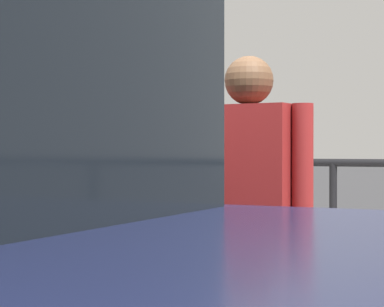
{
  "coord_description": "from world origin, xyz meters",
  "views": [
    {
      "loc": [
        1.6,
        -2.68,
        1.33
      ],
      "look_at": [
        0.02,
        0.55,
        1.31
      ],
      "focal_mm": 70.94,
      "sensor_mm": 36.0,
      "label": 1
    }
  ],
  "objects": [
    {
      "name": "parking_meter",
      "position": [
        -0.3,
        0.38,
        1.16
      ],
      "size": [
        0.16,
        0.17,
        1.45
      ],
      "rotation": [
        0.0,
        0.0,
        3.08
      ],
      "color": "slate",
      "rests_on": "sidewalk_curb"
    },
    {
      "name": "pedestrian_at_meter",
      "position": [
        0.36,
        0.4,
        1.04
      ],
      "size": [
        0.63,
        0.56,
        1.61
      ],
      "rotation": [
        0.0,
        0.0,
        -3.22
      ],
      "color": "#1E233F",
      "rests_on": "sidewalk_curb"
    },
    {
      "name": "background_railing",
      "position": [
        -0.0,
        3.09,
        0.92
      ],
      "size": [
        24.06,
        0.06,
        1.12
      ],
      "color": "black",
      "rests_on": "sidewalk_curb"
    }
  ]
}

